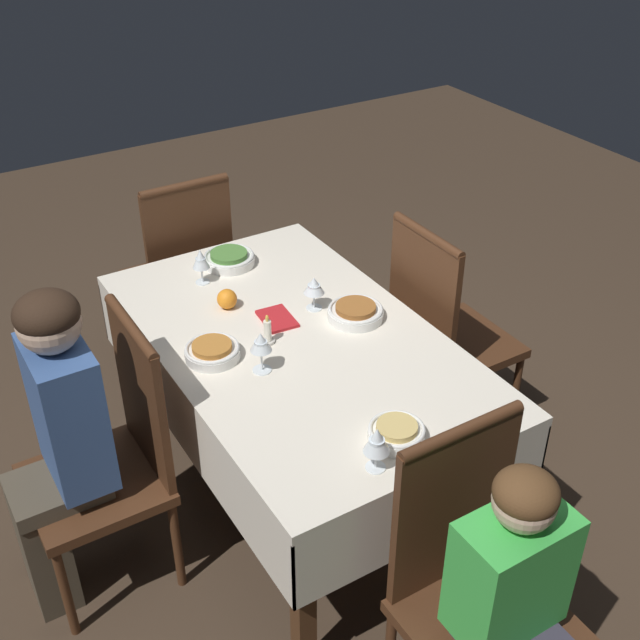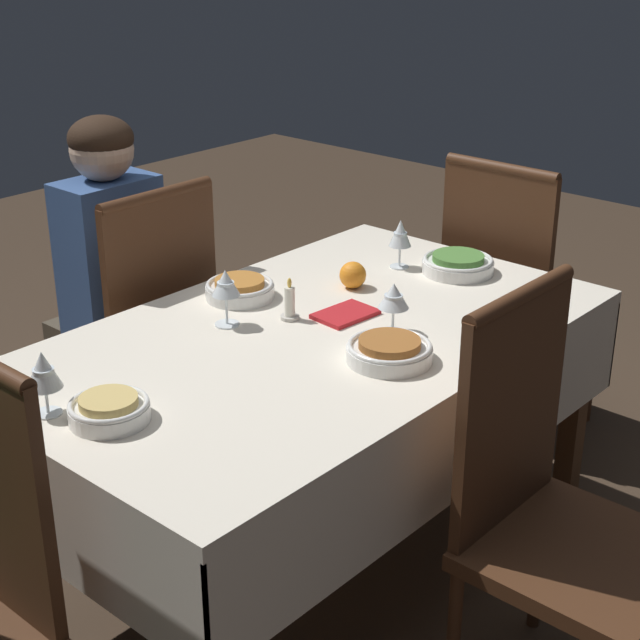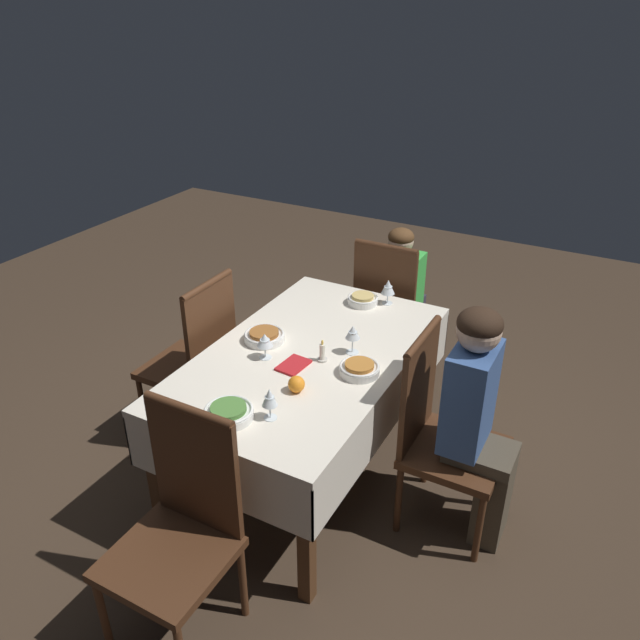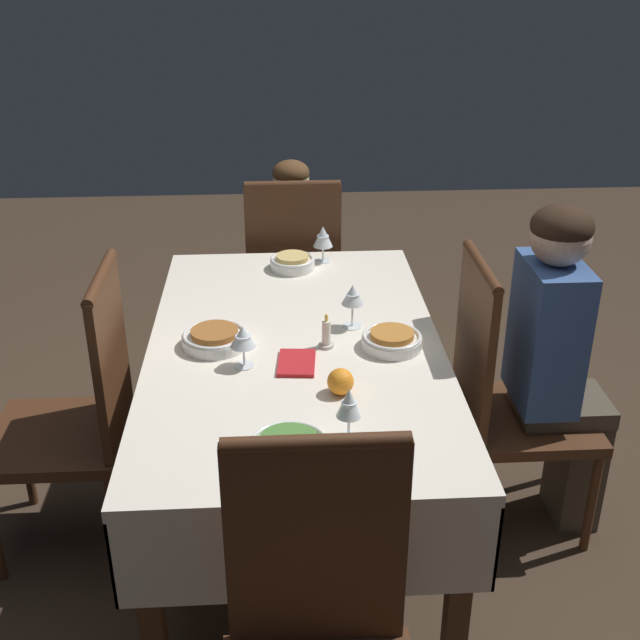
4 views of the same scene
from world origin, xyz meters
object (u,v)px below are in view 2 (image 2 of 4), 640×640
Objects in this scene: bowl_north at (240,289)px; wine_glass_west at (43,372)px; person_adult_denim at (103,277)px; bowl_east at (458,264)px; wine_glass_north at (226,285)px; chair_north at (140,333)px; wine_glass_east at (400,235)px; orange_fruit at (353,275)px; chair_east at (511,294)px; dining_table at (310,364)px; candle_centerpiece at (290,305)px; wine_glass_south at (394,297)px; chair_south at (551,501)px; bowl_south at (389,350)px; bowl_west at (109,409)px; napkin_red_folded at (346,315)px.

bowl_north is 0.77m from wine_glass_west.
person_adult_denim reaches higher than bowl_east.
bowl_east is at bearing -17.54° from wine_glass_north.
chair_north is 6.76× the size of wine_glass_east.
bowl_east is 2.76× the size of orange_fruit.
wine_glass_north is at bearing 81.16° from chair_east.
chair_east is at bearing -11.99° from wine_glass_east.
dining_table is at bearing 90.19° from person_adult_denim.
wine_glass_north is 1.31× the size of candle_centerpiece.
dining_table is 0.58m from wine_glass_east.
wine_glass_west is 1.09× the size of wine_glass_south.
dining_table is 0.36m from orange_fruit.
bowl_south is (-0.02, 0.45, 0.24)m from chair_south.
chair_east reaches higher than wine_glass_west.
napkin_red_folded is (0.77, -0.01, -0.02)m from bowl_west.
bowl_north reaches higher than dining_table.
dining_table is at bearing -98.72° from bowl_north.
orange_fruit is at bearing 70.16° from chair_south.
bowl_west is 2.26× the size of orange_fruit.
bowl_north is at bearing 12.99° from wine_glass_west.
candle_centerpiece is (0.03, 0.10, 0.13)m from dining_table.
wine_glass_east is at bearing 2.68° from candle_centerpiece.
chair_east is at bearing -8.84° from wine_glass_north.
wine_glass_west is 0.85m from napkin_red_folded.
candle_centerpiece is at bearing 113.13° from wine_glass_south.
bowl_west is 1.17× the size of wine_glass_east.
bowl_west is 0.82× the size of bowl_east.
chair_north is 8.67× the size of candle_centerpiece.
bowl_north is at bearing 85.04° from candle_centerpiece.
chair_east is 4.82× the size of bowl_south.
wine_glass_east is 1.28× the size of candle_centerpiece.
chair_south is 6.80× the size of wine_glass_west.
dining_table is 0.87m from person_adult_denim.
wine_glass_north reaches higher than bowl_east.
chair_east is 1.76m from wine_glass_west.
bowl_north is 0.92× the size of bowl_south.
bowl_west and bowl_east have the same top height.
chair_south is (0.02, -0.70, -0.12)m from dining_table.
chair_south is at bearing -109.84° from orange_fruit.
wine_glass_south is (0.14, -1.03, 0.16)m from person_adult_denim.
bowl_east is at bearing -7.32° from wine_glass_west.
chair_east is at bearing 7.08° from bowl_east.
chair_north is 0.99m from bowl_south.
person_adult_denim is at bearing 92.35° from candle_centerpiece.
person_adult_denim is 6.79× the size of bowl_west.
bowl_north is at bearing 85.24° from bowl_south.
dining_table is 1.04m from chair_east.
bowl_east reaches higher than dining_table.
chair_north is at bearing 90.18° from bowl_south.
bowl_north and bowl_west have the same top height.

